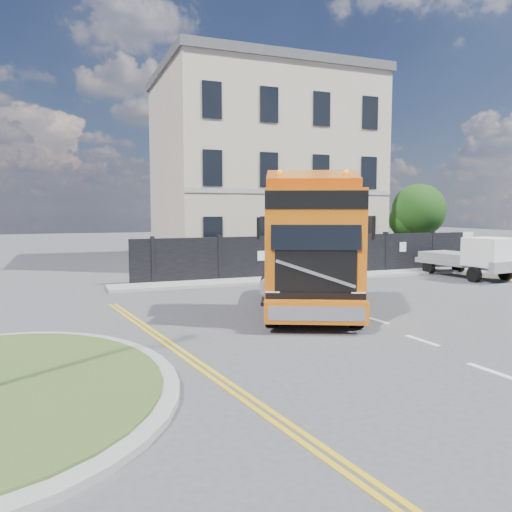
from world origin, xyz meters
name	(u,v)px	position (x,y,z in m)	size (l,w,h in m)	color
ground	(279,325)	(0.00, 0.00, 0.00)	(120.00, 120.00, 0.00)	#424244
hoarding_fence	(327,255)	(6.55, 9.00, 1.00)	(18.80, 0.25, 2.00)	black
georgian_building	(260,169)	(6.00, 16.50, 5.77)	(12.30, 10.30, 12.80)	#BDAC96
tree	(416,213)	(14.38, 12.10, 3.05)	(3.20, 3.20, 4.80)	#382619
pavement_far	(326,277)	(6.00, 8.10, 0.06)	(20.00, 1.60, 0.12)	gray
truck	(311,253)	(1.47, 0.90, 1.93)	(5.38, 7.66, 4.31)	black
flatbed_pickup	(481,257)	(12.48, 5.08, 1.06)	(2.39, 4.93, 1.98)	slate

